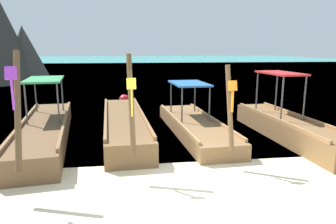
# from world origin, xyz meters

# --- Properties ---
(ground) EXTENTS (120.00, 120.00, 0.00)m
(ground) POSITION_xyz_m (0.00, 0.00, 0.00)
(ground) COLOR beige
(sea_water) EXTENTS (120.00, 120.00, 0.00)m
(sea_water) POSITION_xyz_m (0.00, 61.86, 0.00)
(sea_water) COLOR teal
(sea_water) RESTS_ON ground
(longtail_boat_violet_ribbon) EXTENTS (2.25, 7.70, 2.88)m
(longtail_boat_violet_ribbon) POSITION_xyz_m (-3.88, 4.30, 0.36)
(longtail_boat_violet_ribbon) COLOR brown
(longtail_boat_violet_ribbon) RESTS_ON ground
(longtail_boat_yellow_ribbon) EXTENTS (1.74, 7.61, 2.79)m
(longtail_boat_yellow_ribbon) POSITION_xyz_m (-1.40, 4.92, 0.33)
(longtail_boat_yellow_ribbon) COLOR brown
(longtail_boat_yellow_ribbon) RESTS_ON ground
(longtail_boat_orange_ribbon) EXTENTS (1.78, 6.34, 2.52)m
(longtail_boat_orange_ribbon) POSITION_xyz_m (1.01, 4.58, 0.30)
(longtail_boat_orange_ribbon) COLOR brown
(longtail_boat_orange_ribbon) RESTS_ON ground
(longtail_boat_red_ribbon) EXTENTS (1.40, 6.25, 2.38)m
(longtail_boat_red_ribbon) POSITION_xyz_m (3.90, 3.52, 0.39)
(longtail_boat_red_ribbon) COLOR brown
(longtail_boat_red_ribbon) RESTS_ON ground
(mooring_buoy_near) EXTENTS (0.53, 0.53, 0.53)m
(mooring_buoy_near) POSITION_xyz_m (-1.44, 10.58, 0.27)
(mooring_buoy_near) COLOR red
(mooring_buoy_near) RESTS_ON sea_water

